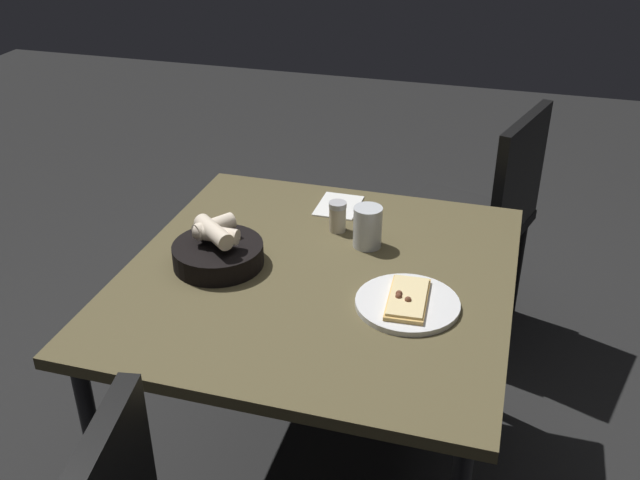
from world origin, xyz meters
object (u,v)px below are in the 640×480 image
object	(u,v)px
pizza_plate	(407,302)
chair_far	(481,210)
beer_glass	(368,229)
dining_table	(318,292)
pepper_shaker	(337,218)
bread_basket	(217,251)

from	to	relation	value
pizza_plate	chair_far	size ratio (longest dim) A/B	0.28
pizza_plate	beer_glass	xyz separation A→B (m)	(-0.25, -0.15, 0.04)
beer_glass	chair_far	bearing A→B (deg)	159.76
beer_glass	dining_table	bearing A→B (deg)	-27.95
dining_table	pizza_plate	bearing A→B (deg)	70.17
dining_table	chair_far	distance (m)	0.95
pizza_plate	beer_glass	size ratio (longest dim) A/B	2.17
pepper_shaker	chair_far	distance (m)	0.78
dining_table	pepper_shaker	bearing A→B (deg)	-177.43
bread_basket	chair_far	bearing A→B (deg)	146.30
pizza_plate	bread_basket	bearing A→B (deg)	-96.02
dining_table	bread_basket	size ratio (longest dim) A/B	4.30
bread_basket	pizza_plate	bearing A→B (deg)	83.98
dining_table	pizza_plate	size ratio (longest dim) A/B	4.06
bread_basket	chair_far	world-z (taller)	chair_far
dining_table	chair_far	bearing A→B (deg)	158.22
beer_glass	chair_far	size ratio (longest dim) A/B	0.13
bread_basket	pepper_shaker	world-z (taller)	bread_basket
pepper_shaker	chair_far	bearing A→B (deg)	150.94
dining_table	beer_glass	world-z (taller)	beer_glass
dining_table	beer_glass	bearing A→B (deg)	152.05
dining_table	pizza_plate	world-z (taller)	pizza_plate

